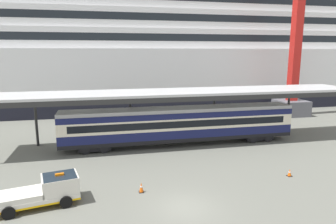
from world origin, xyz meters
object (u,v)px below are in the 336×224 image
object	(u,v)px
traffic_cone_near	(290,173)
traffic_cone_mid	(141,187)
cruise_ship	(48,35)
train_carriage	(180,124)
service_truck	(46,190)

from	to	relation	value
traffic_cone_near	traffic_cone_mid	world-z (taller)	traffic_cone_mid
traffic_cone_mid	cruise_ship	bearing A→B (deg)	105.48
traffic_cone_near	traffic_cone_mid	xyz separation A→B (m)	(-12.19, -0.26, 0.07)
train_carriage	traffic_cone_near	size ratio (longest dim) A/B	40.96
cruise_ship	traffic_cone_near	world-z (taller)	cruise_ship
traffic_cone_mid	service_truck	bearing A→B (deg)	-176.27
cruise_ship	traffic_cone_mid	world-z (taller)	cruise_ship
train_carriage	service_truck	distance (m)	16.36
traffic_cone_mid	train_carriage	bearing A→B (deg)	61.84
service_truck	traffic_cone_near	world-z (taller)	service_truck
cruise_ship	traffic_cone_near	distance (m)	50.78
cruise_ship	train_carriage	size ratio (longest dim) A/B	5.73
cruise_ship	traffic_cone_mid	size ratio (longest dim) A/B	189.55
service_truck	train_carriage	bearing A→B (deg)	42.36
train_carriage	traffic_cone_near	bearing A→B (deg)	-57.66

